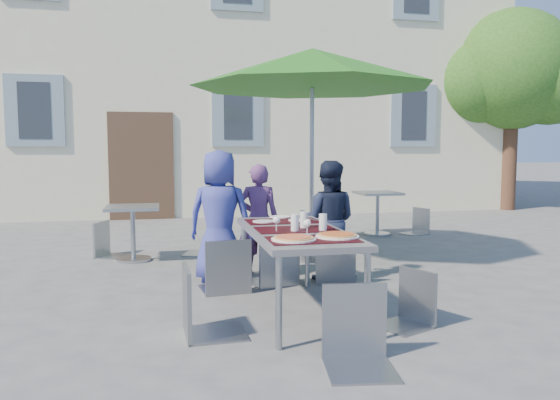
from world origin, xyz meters
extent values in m
plane|color=#4A4B4D|center=(0.00, 0.00, 0.00)|extent=(90.00, 90.00, 0.00)
cube|color=beige|center=(0.00, 11.50, 3.50)|extent=(13.00, 8.00, 7.00)
cube|color=#473122|center=(-2.00, 7.47, 1.10)|extent=(1.30, 0.06, 2.20)
cube|color=gray|center=(-4.00, 7.47, 2.20)|extent=(1.10, 0.06, 1.40)
cube|color=#262B33|center=(-4.00, 7.45, 2.20)|extent=(0.60, 0.04, 1.10)
cube|color=gray|center=(0.00, 7.47, 2.20)|extent=(1.10, 0.06, 1.40)
cube|color=#262B33|center=(0.00, 7.45, 2.20)|extent=(0.60, 0.04, 1.10)
cube|color=gray|center=(4.00, 7.47, 2.20)|extent=(1.10, 0.06, 1.40)
cube|color=#262B33|center=(4.00, 7.45, 2.20)|extent=(0.60, 0.04, 1.10)
cylinder|color=#4A2F20|center=(6.50, 7.50, 1.40)|extent=(0.36, 0.36, 2.80)
sphere|color=#204D14|center=(6.50, 7.50, 3.30)|extent=(2.80, 2.80, 2.80)
sphere|color=#204D14|center=(5.70, 7.80, 3.00)|extent=(2.00, 2.00, 2.00)
sphere|color=#204D14|center=(7.20, 7.10, 3.10)|extent=(2.20, 2.20, 2.20)
sphere|color=#204D14|center=(6.70, 8.10, 3.80)|extent=(1.80, 1.80, 1.80)
cube|color=#404044|center=(-0.43, 0.58, 0.72)|extent=(0.80, 1.85, 0.05)
cylinder|color=gray|center=(-0.77, -0.28, 0.35)|extent=(0.05, 0.05, 0.70)
cylinder|color=gray|center=(-0.09, -0.28, 0.35)|extent=(0.05, 0.05, 0.70)
cylinder|color=gray|center=(-0.77, 1.45, 0.35)|extent=(0.05, 0.05, 0.70)
cylinder|color=gray|center=(-0.09, 1.45, 0.35)|extent=(0.05, 0.05, 0.70)
cube|color=black|center=(-0.43, 0.03, 0.75)|extent=(0.70, 0.42, 0.01)
cube|color=black|center=(-0.43, 0.58, 0.75)|extent=(0.70, 0.42, 0.01)
cube|color=black|center=(-0.43, 1.13, 0.75)|extent=(0.70, 0.42, 0.01)
cylinder|color=white|center=(-0.59, 0.02, 0.76)|extent=(0.35, 0.35, 0.01)
cylinder|color=tan|center=(-0.59, 0.02, 0.77)|extent=(0.31, 0.31, 0.01)
cylinder|color=#A83210|center=(-0.59, 0.02, 0.78)|extent=(0.27, 0.27, 0.01)
cylinder|color=white|center=(-0.21, 0.08, 0.76)|extent=(0.35, 0.35, 0.01)
cylinder|color=tan|center=(-0.21, 0.08, 0.77)|extent=(0.31, 0.31, 0.01)
cylinder|color=maroon|center=(-0.21, 0.08, 0.78)|extent=(0.27, 0.27, 0.01)
cylinder|color=silver|center=(-0.47, 0.47, 0.82)|extent=(0.07, 0.07, 0.15)
cylinder|color=silver|center=(-0.34, 0.65, 0.82)|extent=(0.07, 0.07, 0.15)
cylinder|color=silver|center=(-0.22, 0.46, 0.82)|extent=(0.07, 0.07, 0.15)
cylinder|color=silver|center=(-0.63, 0.49, 0.75)|extent=(0.06, 0.06, 0.00)
cylinder|color=silver|center=(-0.63, 0.49, 0.79)|extent=(0.01, 0.01, 0.08)
sphere|color=silver|center=(-0.63, 0.49, 0.85)|extent=(0.06, 0.06, 0.06)
cylinder|color=silver|center=(-0.42, 0.26, 0.75)|extent=(0.06, 0.06, 0.00)
cylinder|color=silver|center=(-0.42, 0.26, 0.79)|extent=(0.01, 0.01, 0.08)
sphere|color=silver|center=(-0.42, 0.26, 0.85)|extent=(0.06, 0.06, 0.06)
cylinder|color=white|center=(-0.62, 1.11, 0.76)|extent=(0.22, 0.22, 0.01)
cube|color=#A8ABB0|center=(-0.48, 1.11, 0.76)|extent=(0.02, 0.18, 0.00)
cylinder|color=white|center=(-0.27, 1.12, 0.76)|extent=(0.22, 0.22, 0.01)
cube|color=#A8ABB0|center=(-0.13, 1.12, 0.76)|extent=(0.02, 0.18, 0.00)
cylinder|color=white|center=(-0.39, 1.42, 0.76)|extent=(0.22, 0.22, 0.01)
cube|color=#A8ABB0|center=(-0.25, 1.42, 0.76)|extent=(0.02, 0.18, 0.00)
imported|color=#343A90|center=(-0.98, 1.83, 0.73)|extent=(0.83, 0.69, 1.45)
imported|color=#5E356E|center=(-0.50, 2.10, 0.65)|extent=(0.54, 0.43, 1.29)
imported|color=#181E35|center=(0.21, 1.69, 0.67)|extent=(0.74, 0.60, 1.33)
cube|color=gray|center=(-0.98, 1.49, 0.50)|extent=(0.52, 0.52, 0.03)
cube|color=gray|center=(-0.95, 1.27, 0.78)|extent=(0.47, 0.08, 0.56)
cylinder|color=gray|center=(-0.80, 1.71, 0.25)|extent=(0.02, 0.02, 0.49)
cylinder|color=gray|center=(-1.20, 1.67, 0.25)|extent=(0.02, 0.02, 0.49)
cylinder|color=gray|center=(-0.76, 1.31, 0.25)|extent=(0.02, 0.02, 0.49)
cylinder|color=gray|center=(-1.16, 1.27, 0.25)|extent=(0.02, 0.02, 0.49)
cube|color=gray|center=(-0.45, 1.68, 0.50)|extent=(0.57, 0.57, 0.03)
cube|color=gray|center=(-0.39, 1.46, 0.78)|extent=(0.46, 0.15, 0.55)
cylinder|color=gray|center=(-0.30, 1.92, 0.24)|extent=(0.02, 0.02, 0.49)
cylinder|color=gray|center=(-0.69, 1.82, 0.24)|extent=(0.02, 0.02, 0.49)
cylinder|color=gray|center=(-0.20, 1.53, 0.24)|extent=(0.02, 0.02, 0.49)
cylinder|color=gray|center=(-0.59, 1.43, 0.24)|extent=(0.02, 0.02, 0.49)
cube|color=gray|center=(0.29, 1.63, 0.46)|extent=(0.55, 0.55, 0.03)
cube|color=gray|center=(0.22, 1.43, 0.72)|extent=(0.41, 0.18, 0.51)
cylinder|color=gray|center=(0.53, 1.73, 0.22)|extent=(0.02, 0.02, 0.45)
cylinder|color=gray|center=(0.18, 1.86, 0.22)|extent=(0.02, 0.02, 0.45)
cylinder|color=gray|center=(0.40, 1.39, 0.22)|extent=(0.02, 0.02, 0.45)
cylinder|color=gray|center=(0.05, 1.52, 0.22)|extent=(0.02, 0.02, 0.45)
cube|color=gray|center=(-1.19, 0.14, 0.50)|extent=(0.48, 0.48, 0.03)
cube|color=gray|center=(-1.41, 0.13, 0.77)|extent=(0.05, 0.46, 0.55)
cylinder|color=gray|center=(-0.99, -0.05, 0.24)|extent=(0.02, 0.02, 0.48)
cylinder|color=gray|center=(-1.00, 0.35, 0.24)|extent=(0.02, 0.02, 0.48)
cylinder|color=gray|center=(-1.38, -0.07, 0.24)|extent=(0.02, 0.02, 0.48)
cylinder|color=gray|center=(-1.40, 0.33, 0.24)|extent=(0.02, 0.02, 0.48)
cube|color=gray|center=(0.33, -0.01, 0.41)|extent=(0.51, 0.51, 0.03)
cube|color=gray|center=(0.49, 0.07, 0.64)|extent=(0.18, 0.36, 0.46)
cylinder|color=gray|center=(0.11, 0.08, 0.20)|extent=(0.02, 0.02, 0.40)
cylinder|color=gray|center=(0.24, -0.22, 0.20)|extent=(0.02, 0.02, 0.40)
cylinder|color=gray|center=(0.41, 0.21, 0.20)|extent=(0.02, 0.02, 0.40)
cylinder|color=gray|center=(0.55, -0.09, 0.20)|extent=(0.02, 0.02, 0.40)
cube|color=gray|center=(-0.33, -0.78, 0.48)|extent=(0.51, 0.51, 0.03)
cube|color=gray|center=(-0.29, -0.56, 0.75)|extent=(0.45, 0.10, 0.54)
cylinder|color=gray|center=(-0.55, -0.94, 0.24)|extent=(0.02, 0.02, 0.47)
cylinder|color=gray|center=(-0.17, -1.00, 0.24)|extent=(0.02, 0.02, 0.47)
cylinder|color=gray|center=(-0.49, -0.56, 0.24)|extent=(0.02, 0.02, 0.47)
cylinder|color=gray|center=(-0.11, -0.61, 0.24)|extent=(0.02, 0.02, 0.47)
cylinder|color=#A8ABB0|center=(0.32, 2.77, 0.06)|extent=(0.50, 0.50, 0.11)
cylinder|color=gray|center=(0.32, 2.77, 1.27)|extent=(0.06, 0.06, 2.54)
cone|color=#1E6716|center=(0.32, 2.77, 2.49)|extent=(3.14, 3.14, 0.50)
cylinder|color=#A8ABB0|center=(-1.97, 3.20, 0.02)|extent=(0.44, 0.44, 0.04)
cylinder|color=gray|center=(-1.97, 3.20, 0.34)|extent=(0.06, 0.06, 0.67)
cube|color=gray|center=(-1.97, 3.20, 0.70)|extent=(0.67, 0.67, 0.04)
cube|color=gray|center=(-2.23, 3.53, 0.43)|extent=(0.53, 0.53, 0.03)
cube|color=gray|center=(-2.41, 3.60, 0.67)|extent=(0.19, 0.38, 0.48)
cylinder|color=gray|center=(-2.15, 3.30, 0.21)|extent=(0.02, 0.02, 0.42)
cylinder|color=gray|center=(-2.01, 3.62, 0.21)|extent=(0.02, 0.02, 0.42)
cylinder|color=gray|center=(-2.46, 3.44, 0.21)|extent=(0.02, 0.02, 0.42)
cylinder|color=gray|center=(-2.32, 3.75, 0.21)|extent=(0.02, 0.02, 0.42)
cube|color=gray|center=(-1.06, 3.48, 0.49)|extent=(0.59, 0.59, 0.03)
cube|color=gray|center=(-0.86, 3.41, 0.77)|extent=(0.19, 0.45, 0.55)
cylinder|color=gray|center=(-1.18, 3.74, 0.24)|extent=(0.02, 0.02, 0.48)
cylinder|color=gray|center=(-1.32, 3.36, 0.24)|extent=(0.02, 0.02, 0.48)
cylinder|color=gray|center=(-0.81, 3.60, 0.24)|extent=(0.02, 0.02, 0.48)
cylinder|color=gray|center=(-0.94, 3.23, 0.24)|extent=(0.02, 0.02, 0.48)
cylinder|color=#A8ABB0|center=(1.96, 4.51, 0.02)|extent=(0.44, 0.44, 0.04)
cylinder|color=gray|center=(1.96, 4.51, 0.34)|extent=(0.06, 0.06, 0.69)
cube|color=gray|center=(1.96, 4.51, 0.71)|extent=(0.69, 0.69, 0.04)
cube|color=gray|center=(1.13, 4.30, 0.45)|extent=(0.43, 0.43, 0.03)
cube|color=gray|center=(0.93, 4.29, 0.69)|extent=(0.04, 0.42, 0.49)
cylinder|color=gray|center=(1.31, 4.12, 0.22)|extent=(0.02, 0.02, 0.44)
cylinder|color=gray|center=(1.30, 4.48, 0.22)|extent=(0.02, 0.02, 0.44)
cylinder|color=gray|center=(0.96, 4.11, 0.22)|extent=(0.02, 0.02, 0.44)
cylinder|color=gray|center=(0.95, 4.47, 0.22)|extent=(0.02, 0.02, 0.44)
cube|color=#8E9499|center=(2.61, 4.49, 0.40)|extent=(0.48, 0.48, 0.03)
cube|color=#8E9499|center=(2.78, 4.55, 0.62)|extent=(0.16, 0.35, 0.44)
cylinder|color=#8E9499|center=(2.41, 4.58, 0.19)|extent=(0.02, 0.02, 0.39)
cylinder|color=#8E9499|center=(2.52, 4.29, 0.19)|extent=(0.02, 0.02, 0.39)
cylinder|color=#8E9499|center=(2.70, 4.70, 0.19)|extent=(0.02, 0.02, 0.39)
cylinder|color=#8E9499|center=(2.82, 4.40, 0.19)|extent=(0.02, 0.02, 0.39)
camera|label=1|loc=(-1.58, -4.07, 1.47)|focal=35.00mm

